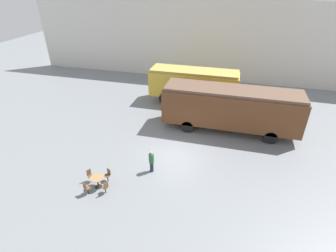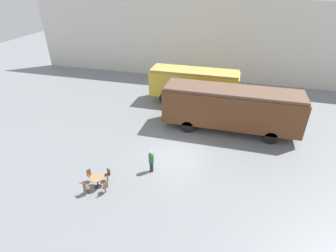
# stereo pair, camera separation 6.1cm
# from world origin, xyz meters

# --- Properties ---
(ground_plane) EXTENTS (80.00, 80.00, 0.00)m
(ground_plane) POSITION_xyz_m (0.00, 0.00, 0.00)
(ground_plane) COLOR gray
(backdrop_wall) EXTENTS (44.00, 0.15, 9.00)m
(backdrop_wall) POSITION_xyz_m (0.00, 15.91, 4.50)
(backdrop_wall) COLOR silver
(backdrop_wall) RESTS_ON ground_plane
(passenger_coach_vintage) EXTENTS (8.41, 2.51, 3.38)m
(passenger_coach_vintage) POSITION_xyz_m (-0.47, 8.83, 2.07)
(passenger_coach_vintage) COLOR gold
(passenger_coach_vintage) RESTS_ON ground_plane
(passenger_coach_wooden) EXTENTS (10.67, 2.76, 3.61)m
(passenger_coach_wooden) POSITION_xyz_m (3.30, 4.37, 2.11)
(passenger_coach_wooden) COLOR brown
(passenger_coach_wooden) RESTS_ON ground_plane
(cafe_table_near) EXTENTS (0.83, 0.83, 0.74)m
(cafe_table_near) POSITION_xyz_m (-3.87, -4.55, 0.58)
(cafe_table_near) COLOR black
(cafe_table_near) RESTS_ON ground_plane
(cafe_chair_0) EXTENTS (0.40, 0.39, 0.87)m
(cafe_chair_0) POSITION_xyz_m (-3.16, -4.90, 0.51)
(cafe_chair_0) COLOR black
(cafe_chair_0) RESTS_ON ground_plane
(cafe_chair_1) EXTENTS (0.39, 0.40, 0.87)m
(cafe_chair_1) POSITION_xyz_m (-3.52, -3.84, 0.51)
(cafe_chair_1) COLOR black
(cafe_chair_1) RESTS_ON ground_plane
(cafe_chair_2) EXTENTS (0.40, 0.39, 0.87)m
(cafe_chair_2) POSITION_xyz_m (-4.57, -4.20, 0.51)
(cafe_chair_2) COLOR black
(cafe_chair_2) RESTS_ON ground_plane
(cafe_chair_3) EXTENTS (0.39, 0.40, 0.87)m
(cafe_chair_3) POSITION_xyz_m (-4.22, -5.25, 0.51)
(cafe_chair_3) COLOR black
(cafe_chair_3) RESTS_ON ground_plane
(visitor_person) EXTENTS (0.34, 0.34, 1.57)m
(visitor_person) POSITION_xyz_m (-1.19, -2.30, 0.85)
(visitor_person) COLOR #262633
(visitor_person) RESTS_ON ground_plane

